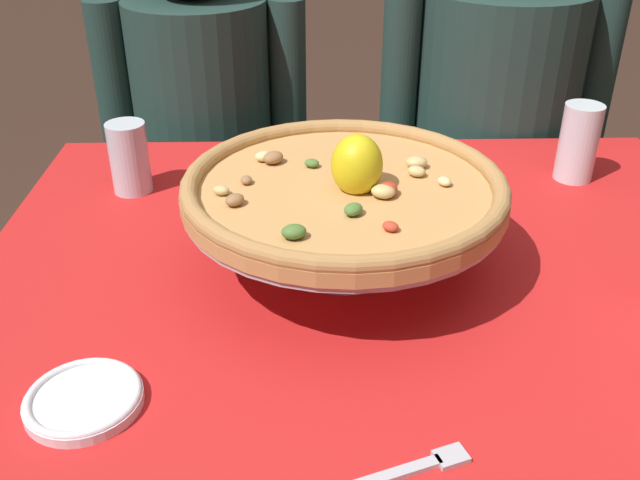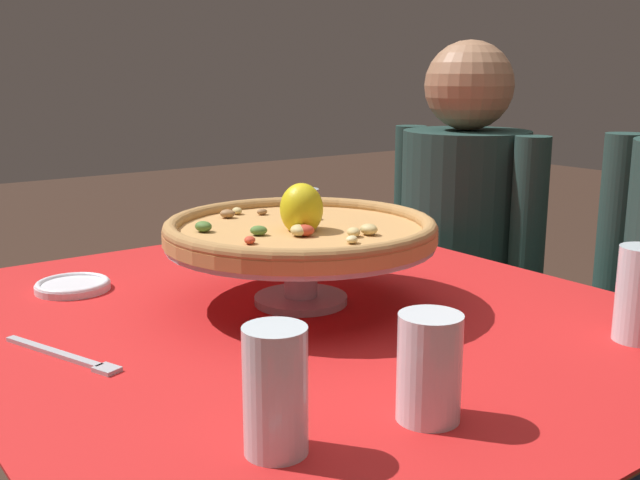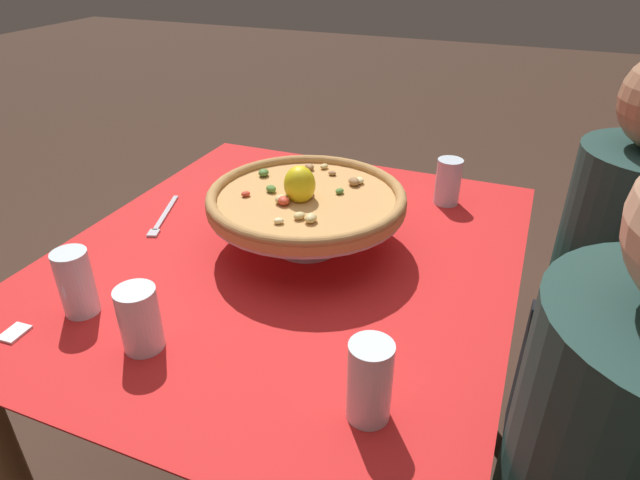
{
  "view_description": "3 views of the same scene",
  "coord_description": "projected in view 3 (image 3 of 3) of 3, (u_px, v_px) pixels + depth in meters",
  "views": [
    {
      "loc": [
        -0.1,
        -0.82,
        1.29
      ],
      "look_at": [
        -0.08,
        0.04,
        0.78
      ],
      "focal_mm": 39.91,
      "sensor_mm": 36.0,
      "label": 1
    },
    {
      "loc": [
        0.91,
        -0.64,
        1.12
      ],
      "look_at": [
        -0.1,
        0.11,
        0.83
      ],
      "focal_mm": 41.9,
      "sensor_mm": 36.0,
      "label": 2
    },
    {
      "loc": [
        0.94,
        0.46,
        1.39
      ],
      "look_at": [
        -0.01,
        0.08,
        0.8
      ],
      "focal_mm": 30.65,
      "sensor_mm": 36.0,
      "label": 3
    }
  ],
  "objects": [
    {
      "name": "water_glass_back_left",
      "position": [
        448.0,
        185.0,
        1.42
      ],
      "size": [
        0.07,
        0.07,
        0.12
      ],
      "color": "silver",
      "rests_on": "dining_table"
    },
    {
      "name": "pizza",
      "position": [
        306.0,
        197.0,
        1.19
      ],
      "size": [
        0.44,
        0.44,
        0.09
      ],
      "color": "tan",
      "rests_on": "pizza_stand"
    },
    {
      "name": "dining_table",
      "position": [
        288.0,
        293.0,
        1.28
      ],
      "size": [
        1.14,
        0.99,
        0.75
      ],
      "color": "brown",
      "rests_on": "ground"
    },
    {
      "name": "side_plate",
      "position": [
        259.0,
        177.0,
        1.57
      ],
      "size": [
        0.13,
        0.13,
        0.02
      ],
      "color": "white",
      "rests_on": "dining_table"
    },
    {
      "name": "diner_left",
      "position": [
        606.0,
        312.0,
        1.35
      ],
      "size": [
        0.46,
        0.32,
        1.19
      ],
      "color": "black",
      "rests_on": "ground"
    },
    {
      "name": "dinner_fork",
      "position": [
        163.0,
        218.0,
        1.36
      ],
      "size": [
        0.21,
        0.09,
        0.01
      ],
      "color": "#B7B7C1",
      "rests_on": "dining_table"
    },
    {
      "name": "water_glass_front_right",
      "position": [
        77.0,
        287.0,
        1.01
      ],
      "size": [
        0.06,
        0.06,
        0.13
      ],
      "color": "silver",
      "rests_on": "dining_table"
    },
    {
      "name": "water_glass_back_right",
      "position": [
        369.0,
        385.0,
        0.79
      ],
      "size": [
        0.07,
        0.07,
        0.13
      ],
      "color": "silver",
      "rests_on": "dining_table"
    },
    {
      "name": "water_glass_side_right",
      "position": [
        140.0,
        322.0,
        0.93
      ],
      "size": [
        0.07,
        0.07,
        0.12
      ],
      "color": "white",
      "rests_on": "dining_table"
    },
    {
      "name": "sugar_packet",
      "position": [
        14.0,
        333.0,
        0.98
      ],
      "size": [
        0.05,
        0.04,
        0.0
      ],
      "primitive_type": "cube",
      "rotation": [
        0.0,
        0.0,
        0.05
      ],
      "color": "white",
      "rests_on": "dining_table"
    },
    {
      "name": "pizza_stand",
      "position": [
        307.0,
        214.0,
        1.21
      ],
      "size": [
        0.43,
        0.43,
        0.11
      ],
      "color": "#B7B7C1",
      "rests_on": "dining_table"
    },
    {
      "name": "ground_plane",
      "position": [
        294.0,
        472.0,
        1.6
      ],
      "size": [
        14.0,
        14.0,
        0.0
      ],
      "primitive_type": "plane",
      "color": "#3D281E"
    }
  ]
}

